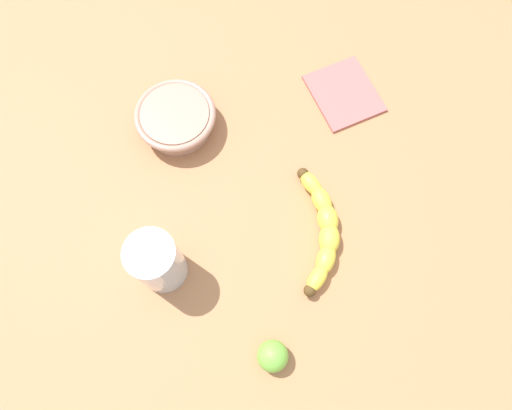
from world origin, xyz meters
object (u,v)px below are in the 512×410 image
object	(u,v)px
ceramic_bowl	(176,119)
lime_fruit	(273,356)
smoothie_glass	(158,262)
banana	(322,229)

from	to	relation	value
ceramic_bowl	lime_fruit	size ratio (longest dim) A/B	2.99
smoothie_glass	lime_fruit	size ratio (longest dim) A/B	2.59
ceramic_bowl	banana	bearing A→B (deg)	45.15
banana	lime_fruit	xyz separation A→B (cm)	(18.73, -10.51, 0.67)
ceramic_bowl	lime_fruit	world-z (taller)	same
banana	smoothie_glass	bearing A→B (deg)	102.76
smoothie_glass	lime_fruit	world-z (taller)	smoothie_glass
smoothie_glass	banana	bearing A→B (deg)	97.73
banana	ceramic_bowl	bearing A→B (deg)	50.18
smoothie_glass	ceramic_bowl	size ratio (longest dim) A/B	0.87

